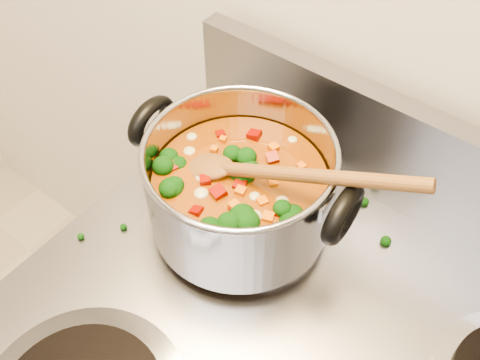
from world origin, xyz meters
name	(u,v)px	position (x,y,z in m)	size (l,w,h in m)	color
stockpot	(240,188)	(-0.23, 1.30, 1.00)	(0.29, 0.23, 0.14)	#97979F
wooden_spoon	(256,171)	(-0.21, 1.31, 1.03)	(0.29, 0.10, 0.12)	brown
cooktop_crumbs	(238,230)	(-0.23, 1.29, 0.92)	(0.29, 0.30, 0.01)	black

